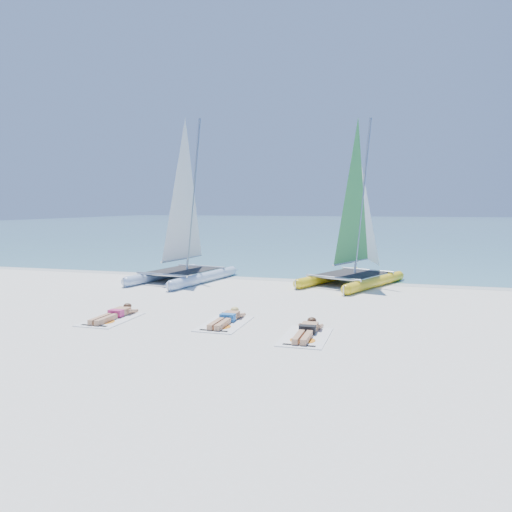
# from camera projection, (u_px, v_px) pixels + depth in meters

# --- Properties ---
(ground) EXTENTS (140.00, 140.00, 0.00)m
(ground) POSITION_uv_depth(u_px,v_px,m) (251.00, 305.00, 14.74)
(ground) COLOR white
(ground) RESTS_ON ground
(sea) EXTENTS (140.00, 115.00, 0.01)m
(sea) POSITION_uv_depth(u_px,v_px,m) (372.00, 225.00, 74.94)
(sea) COLOR #67ACAB
(sea) RESTS_ON ground
(wet_sand_strip) EXTENTS (140.00, 1.40, 0.01)m
(wet_sand_strip) POSITION_uv_depth(u_px,v_px,m) (291.00, 279.00, 20.00)
(wet_sand_strip) COLOR silver
(wet_sand_strip) RESTS_ON ground
(catamaran_blue) EXTENTS (3.14, 5.20, 6.64)m
(catamaran_blue) POSITION_uv_depth(u_px,v_px,m) (184.00, 230.00, 19.37)
(catamaran_blue) COLOR silver
(catamaran_blue) RESTS_ON ground
(catamaran_yellow) EXTENTS (3.93, 5.25, 6.47)m
(catamaran_yellow) POSITION_uv_depth(u_px,v_px,m) (358.00, 229.00, 18.72)
(catamaran_yellow) COLOR yellow
(catamaran_yellow) RESTS_ON ground
(towel_a) EXTENTS (1.00, 1.85, 0.02)m
(towel_a) POSITION_uv_depth(u_px,v_px,m) (111.00, 319.00, 12.87)
(towel_a) COLOR white
(towel_a) RESTS_ON ground
(sunbather_a) EXTENTS (0.37, 1.73, 0.26)m
(sunbather_a) POSITION_uv_depth(u_px,v_px,m) (115.00, 314.00, 13.04)
(sunbather_a) COLOR tan
(sunbather_a) RESTS_ON towel_a
(towel_b) EXTENTS (1.00, 1.85, 0.02)m
(towel_b) POSITION_uv_depth(u_px,v_px,m) (224.00, 324.00, 12.37)
(towel_b) COLOR white
(towel_b) RESTS_ON ground
(sunbather_b) EXTENTS (0.37, 1.73, 0.26)m
(sunbather_b) POSITION_uv_depth(u_px,v_px,m) (227.00, 318.00, 12.55)
(sunbather_b) COLOR tan
(sunbather_b) RESTS_ON towel_b
(towel_c) EXTENTS (1.00, 1.85, 0.02)m
(towel_c) POSITION_uv_depth(u_px,v_px,m) (306.00, 337.00, 11.16)
(towel_c) COLOR white
(towel_c) RESTS_ON ground
(sunbather_c) EXTENTS (0.37, 1.73, 0.26)m
(sunbather_c) POSITION_uv_depth(u_px,v_px,m) (307.00, 330.00, 11.33)
(sunbather_c) COLOR tan
(sunbather_c) RESTS_ON towel_c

